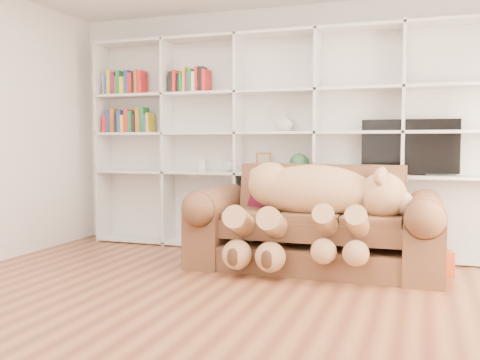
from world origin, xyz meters
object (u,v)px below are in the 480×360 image
at_px(gift_box, 435,262).
at_px(teddy_bear, 312,201).
at_px(sofa, 315,229).
at_px(tv, 410,148).

bearing_deg(gift_box, teddy_bear, -165.22).
relative_size(teddy_bear, gift_box, 5.76).
height_order(sofa, tv, tv).
xyz_separation_m(sofa, tv, (0.83, 0.70, 0.78)).
bearing_deg(tv, sofa, -139.88).
distance_m(sofa, gift_box, 1.12).
distance_m(sofa, tv, 1.34).
distance_m(teddy_bear, gift_box, 1.24).
height_order(sofa, gift_box, sofa).
height_order(sofa, teddy_bear, teddy_bear).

